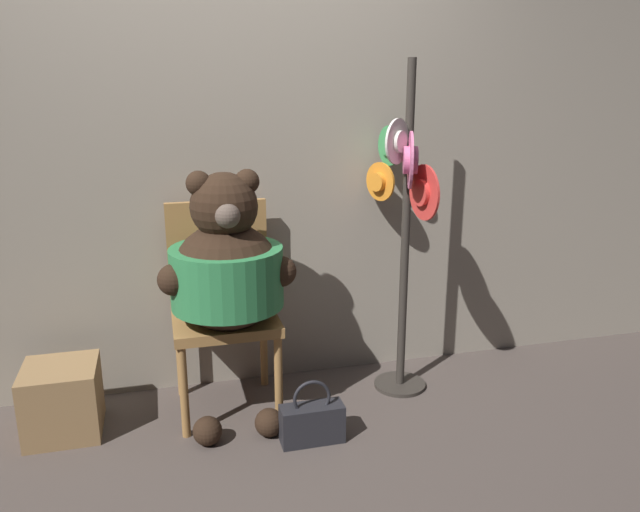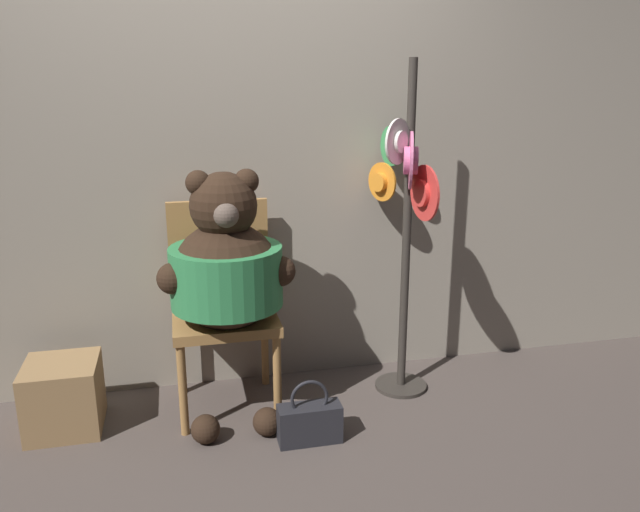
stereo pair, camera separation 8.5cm
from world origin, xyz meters
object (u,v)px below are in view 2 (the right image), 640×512
object	(u,v)px
teddy_bear	(226,270)
hat_display_rack	(404,217)
chair	(223,298)
handbag_on_ground	(310,422)

from	to	relation	value
teddy_bear	hat_display_rack	distance (m)	0.92
teddy_bear	hat_display_rack	bearing A→B (deg)	3.41
chair	handbag_on_ground	bearing A→B (deg)	-55.41
teddy_bear	handbag_on_ground	size ratio (longest dim) A/B	3.96
chair	handbag_on_ground	distance (m)	0.76
hat_display_rack	handbag_on_ground	bearing A→B (deg)	-146.38
chair	hat_display_rack	xyz separation A→B (m)	(0.91, -0.11, 0.39)
chair	teddy_bear	xyz separation A→B (m)	(0.01, -0.17, 0.20)
hat_display_rack	handbag_on_ground	distance (m)	1.10
handbag_on_ground	teddy_bear	bearing A→B (deg)	135.03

